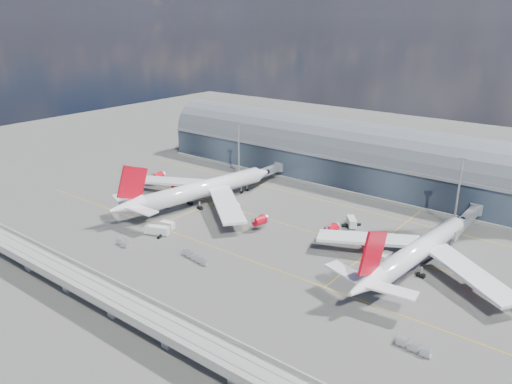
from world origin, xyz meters
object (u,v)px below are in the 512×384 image
Objects in this scene: floodlight_mast_right at (458,191)px; service_truck_5 at (352,222)px; cargo_train_0 at (123,243)px; cargo_train_2 at (413,347)px; cargo_train_1 at (195,258)px; floodlight_mast_left at (239,147)px; airliner_left at (198,190)px; service_truck_4 at (385,258)px; service_truck_1 at (168,226)px; service_truck_2 at (157,230)px; airliner_right at (416,253)px; service_truck_0 at (171,203)px.

floodlight_mast_right reaches higher than service_truck_5.
cargo_train_0 is 96.43m from cargo_train_2.
cargo_train_0 reaches higher than cargo_train_1.
floodlight_mast_left is at bearing 51.25° from cargo_train_2.
airliner_left is 6.31× the size of cargo_train_1.
cargo_train_0 is at bearing -146.32° from service_truck_4.
service_truck_2 is (0.43, -5.31, 0.16)m from service_truck_1.
airliner_right is 11.96× the size of cargo_train_0.
cargo_train_0 is at bearing -146.83° from airliner_right.
service_truck_2 is 69.00m from service_truck_5.
service_truck_4 is (71.29, 23.84, -0.02)m from service_truck_1.
service_truck_4 is at bearing -18.91° from service_truck_0.
service_truck_4 is at bearing -79.09° from service_truck_5.
floodlight_mast_left reaches higher than cargo_train_0.
floodlight_mast_right is (100.00, 0.00, 0.00)m from floodlight_mast_left.
cargo_train_2 is at bearing -63.31° from airliner_right.
service_truck_2 is 1.75× the size of service_truck_4.
floodlight_mast_right is 0.37× the size of airliner_right.
floodlight_mast_right is at bearing 0.00° from floodlight_mast_left.
floodlight_mast_left is at bearing 164.22° from airliner_right.
service_truck_1 is (20.58, -64.47, -12.13)m from floodlight_mast_left.
service_truck_0 is 0.70× the size of service_truck_2.
cargo_train_0 is (-73.14, -41.96, -0.50)m from service_truck_4.
floodlight_mast_right is 106.08m from service_truck_2.
service_truck_5 is (57.88, 18.92, -4.90)m from airliner_left.
floodlight_mast_right is 107.66m from service_truck_0.
service_truck_0 is 0.75× the size of cargo_train_2.
cargo_train_0 is (-52.07, -60.58, -0.69)m from service_truck_5.
airliner_left is at bearing 160.48° from service_truck_5.
airliner_left is 47.23m from cargo_train_1.
cargo_train_1 is (-47.15, -34.74, -0.66)m from service_truck_4.
airliner_right is 85.44m from service_truck_2.
airliner_left reaches higher than cargo_train_1.
airliner_right is 10.80× the size of service_truck_0.
airliner_left reaches higher than service_truck_4.
service_truck_0 is at bearing -131.92° from airliner_left.
cargo_train_1 is at bearing -125.05° from service_truck_2.
airliner_right is 39.54m from cargo_train_2.
floodlight_mast_left is 49.31m from service_truck_0.
service_truck_5 reaches higher than cargo_train_2.
floodlight_mast_left reaches higher than airliner_left.
service_truck_5 is 0.58× the size of cargo_train_1.
cargo_train_2 is at bearing -8.55° from airliner_left.
airliner_left is 8.75× the size of cargo_train_2.
service_truck_1 is at bearing -177.41° from service_truck_5.
service_truck_0 is at bearing -153.60° from floodlight_mast_right.
service_truck_4 reaches higher than cargo_train_1.
service_truck_2 reaches higher than service_truck_4.
service_truck_1 is 75.17m from service_truck_4.
floodlight_mast_right is 43.18m from service_truck_4.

